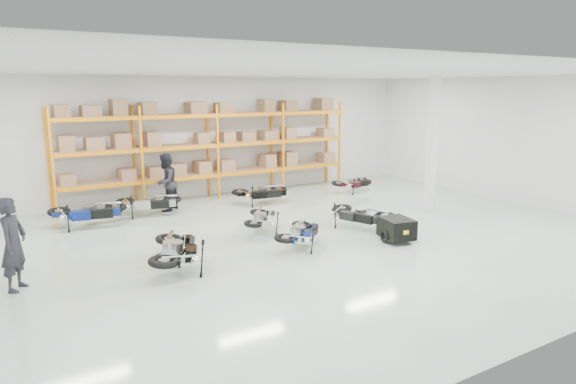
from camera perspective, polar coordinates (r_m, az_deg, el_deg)
room at (r=13.78m, az=2.35°, el=3.84°), size 18.00×18.00×18.00m
pallet_rack at (r=19.43m, az=-8.37°, el=5.97°), size 11.28×0.98×3.62m
structural_column at (r=17.54m, az=15.71°, el=5.06°), size 0.25×0.25×4.50m
moto_blue_centre at (r=13.32m, az=1.45°, el=-4.13°), size 1.76×1.65×1.05m
moto_silver_left at (r=14.80m, az=-2.79°, el=-2.57°), size 1.56×1.76×1.03m
moto_black_far_left at (r=11.91m, az=-12.18°, el=-5.75°), size 1.67×2.20×1.28m
moto_touring_right at (r=15.24m, az=7.86°, el=-2.03°), size 1.38×1.97×1.16m
trailer at (r=14.13m, az=11.96°, el=-3.97°), size 0.89×1.58×0.64m
moto_back_a at (r=16.37m, az=-21.37°, el=-1.64°), size 2.07×1.29×1.25m
moto_back_b at (r=17.24m, az=-15.22°, el=-0.75°), size 1.98×1.42×1.16m
moto_back_c at (r=18.29m, az=-2.96°, el=0.30°), size 1.90×1.20×1.15m
moto_back_d at (r=20.56m, az=7.32°, el=1.30°), size 1.66×0.95×1.03m
person_left at (r=11.84m, az=-28.21°, el=-5.13°), size 0.76×0.85×1.94m
person_back at (r=17.70m, az=-13.42°, el=1.06°), size 1.20×1.19×1.95m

